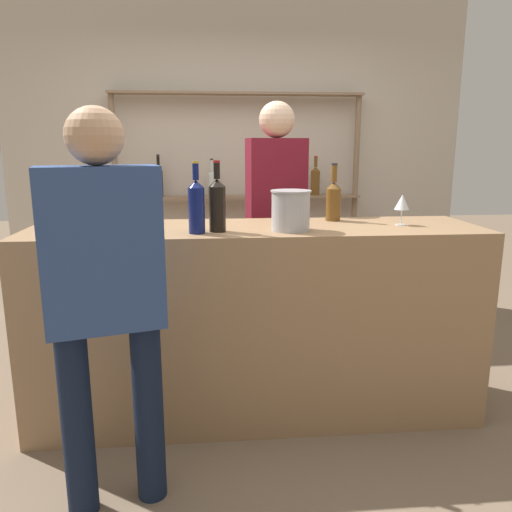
% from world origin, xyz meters
% --- Properties ---
extents(ground_plane, '(16.00, 16.00, 0.00)m').
position_xyz_m(ground_plane, '(0.00, 0.00, 0.00)').
color(ground_plane, '#7A6651').
extents(bar_counter, '(2.49, 0.66, 1.10)m').
position_xyz_m(bar_counter, '(0.00, 0.00, 0.55)').
color(bar_counter, '#997551').
rests_on(bar_counter, ground_plane).
extents(back_wall, '(4.09, 0.12, 2.80)m').
position_xyz_m(back_wall, '(0.00, 1.93, 1.40)').
color(back_wall, beige).
rests_on(back_wall, ground_plane).
extents(back_shelf, '(2.18, 0.18, 1.98)m').
position_xyz_m(back_shelf, '(0.01, 1.75, 1.31)').
color(back_shelf, '#897056').
rests_on(back_shelf, ground_plane).
extents(counter_bottle_0, '(0.08, 0.08, 0.36)m').
position_xyz_m(counter_bottle_0, '(-0.32, -0.18, 1.24)').
color(counter_bottle_0, '#0F1956').
rests_on(counter_bottle_0, bar_counter).
extents(counter_bottle_1, '(0.09, 0.09, 0.34)m').
position_xyz_m(counter_bottle_1, '(0.48, 0.20, 1.22)').
color(counter_bottle_1, brown).
rests_on(counter_bottle_1, bar_counter).
extents(counter_bottle_2, '(0.09, 0.09, 0.37)m').
position_xyz_m(counter_bottle_2, '(-0.21, -0.14, 1.24)').
color(counter_bottle_2, black).
rests_on(counter_bottle_2, bar_counter).
extents(wine_glass, '(0.08, 0.08, 0.17)m').
position_xyz_m(wine_glass, '(0.82, -0.01, 1.22)').
color(wine_glass, silver).
rests_on(wine_glass, bar_counter).
extents(ice_bucket, '(0.21, 0.21, 0.21)m').
position_xyz_m(ice_bucket, '(0.17, -0.13, 1.20)').
color(ice_bucket, '#B2B2B7').
rests_on(ice_bucket, bar_counter).
extents(server_behind_counter, '(0.42, 0.24, 1.82)m').
position_xyz_m(server_behind_counter, '(0.20, 0.69, 1.11)').
color(server_behind_counter, black).
rests_on(server_behind_counter, ground_plane).
extents(customer_left, '(0.49, 0.31, 1.68)m').
position_xyz_m(customer_left, '(-0.67, -0.75, 0.99)').
color(customer_left, '#121C33').
rests_on(customer_left, ground_plane).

